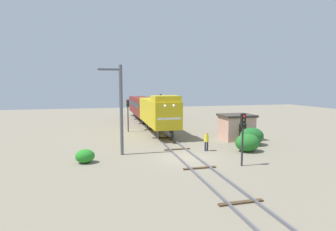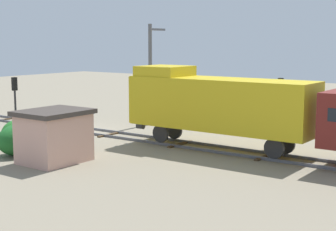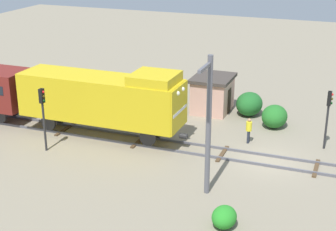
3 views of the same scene
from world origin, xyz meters
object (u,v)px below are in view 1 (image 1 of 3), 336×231
object	(u,v)px
traffic_signal_mid	(128,109)
worker_near_track	(206,140)
passenger_car_leading	(142,105)
catenary_mast	(120,108)
traffic_signal_near	(243,130)
relay_hut	(236,127)
locomotive	(158,111)
traffic_signal_far	(161,102)

from	to	relation	value
traffic_signal_mid	worker_near_track	bearing A→B (deg)	-63.52
passenger_car_leading	worker_near_track	world-z (taller)	passenger_car_leading
traffic_signal_mid	catenary_mast	distance (m)	11.25
passenger_car_leading	traffic_signal_mid	world-z (taller)	traffic_signal_mid
traffic_signal_near	relay_hut	size ratio (longest dim) A/B	1.09
locomotive	catenary_mast	world-z (taller)	catenary_mast
locomotive	traffic_signal_near	bearing A→B (deg)	-77.13
traffic_signal_mid	catenary_mast	size ratio (longest dim) A/B	0.54
traffic_signal_near	relay_hut	distance (m)	9.79
traffic_signal_mid	traffic_signal_far	distance (m)	14.28
passenger_car_leading	traffic_signal_near	xyz separation A→B (m)	(3.20, -27.34, 0.15)
catenary_mast	worker_near_track	bearing A→B (deg)	-4.41
traffic_signal_mid	traffic_signal_far	world-z (taller)	traffic_signal_far
catenary_mast	relay_hut	bearing A→B (deg)	15.07
passenger_car_leading	traffic_signal_mid	bearing A→B (deg)	-107.23
traffic_signal_far	catenary_mast	distance (m)	25.08
locomotive	traffic_signal_near	size ratio (longest dim) A/B	3.03
traffic_signal_mid	worker_near_track	size ratio (longest dim) A/B	2.40
relay_hut	passenger_car_leading	bearing A→B (deg)	111.91
traffic_signal_near	traffic_signal_mid	distance (m)	17.66
traffic_signal_mid	relay_hut	xyz separation A→B (m)	(10.90, -7.68, -1.45)
locomotive	traffic_signal_near	world-z (taller)	locomotive
catenary_mast	relay_hut	size ratio (longest dim) A/B	2.15
locomotive	passenger_car_leading	distance (m)	13.34
traffic_signal_far	worker_near_track	world-z (taller)	traffic_signal_far
catenary_mast	relay_hut	world-z (taller)	catenary_mast
locomotive	passenger_car_leading	world-z (taller)	locomotive
passenger_car_leading	catenary_mast	world-z (taller)	catenary_mast
traffic_signal_mid	traffic_signal_near	bearing A→B (deg)	-68.06
catenary_mast	passenger_car_leading	bearing A→B (deg)	77.05
traffic_signal_far	catenary_mast	xyz separation A→B (m)	(-8.67, -23.52, 0.99)
traffic_signal_far	worker_near_track	bearing A→B (deg)	-92.85
traffic_signal_mid	catenary_mast	xyz separation A→B (m)	(-1.67, -11.07, 1.16)
worker_near_track	traffic_signal_mid	bearing A→B (deg)	106.43
passenger_car_leading	catenary_mast	size ratio (longest dim) A/B	1.86
traffic_signal_near	traffic_signal_far	size ratio (longest dim) A/B	0.88
traffic_signal_near	catenary_mast	xyz separation A→B (m)	(-8.27, 5.32, 1.33)
traffic_signal_mid	traffic_signal_far	size ratio (longest dim) A/B	0.94
traffic_signal_near	traffic_signal_far	bearing A→B (deg)	89.21
locomotive	passenger_car_leading	bearing A→B (deg)	90.00
traffic_signal_mid	traffic_signal_far	bearing A→B (deg)	60.65
locomotive	relay_hut	size ratio (longest dim) A/B	3.31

